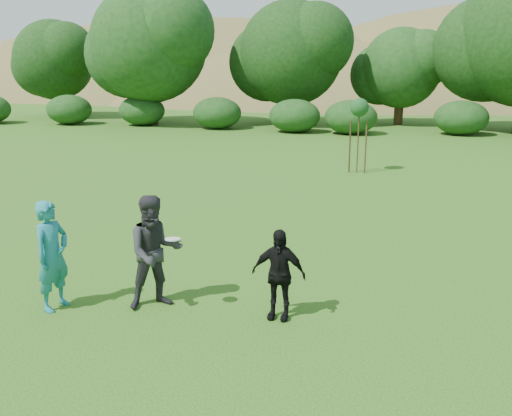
{
  "coord_description": "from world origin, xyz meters",
  "views": [
    {
      "loc": [
        2.86,
        -8.7,
        4.24
      ],
      "look_at": [
        0.0,
        3.0,
        1.1
      ],
      "focal_mm": 40.0,
      "sensor_mm": 36.0,
      "label": 1
    }
  ],
  "objects": [
    {
      "name": "frisbee",
      "position": [
        -0.64,
        -0.22,
        1.34
      ],
      "size": [
        0.27,
        0.27,
        0.06
      ],
      "color": "white",
      "rests_on": "ground"
    },
    {
      "name": "player_grey",
      "position": [
        -1.07,
        -0.01,
        1.01
      ],
      "size": [
        1.24,
        1.19,
        2.01
      ],
      "primitive_type": "imported",
      "rotation": [
        0.0,
        0.0,
        0.62
      ],
      "color": "#29292C",
      "rests_on": "ground"
    },
    {
      "name": "ground",
      "position": [
        0.0,
        0.0,
        0.0
      ],
      "size": [
        120.0,
        120.0,
        0.0
      ],
      "primitive_type": "plane",
      "color": "#19470C",
      "rests_on": "ground"
    },
    {
      "name": "player_black",
      "position": [
        1.11,
        0.03,
        0.78
      ],
      "size": [
        0.93,
        0.42,
        1.56
      ],
      "primitive_type": "imported",
      "rotation": [
        0.0,
        0.0,
        -0.05
      ],
      "color": "black",
      "rests_on": "ground"
    },
    {
      "name": "hillside",
      "position": [
        -0.56,
        68.45,
        -11.97
      ],
      "size": [
        150.0,
        72.0,
        52.0
      ],
      "color": "olive",
      "rests_on": "ground"
    },
    {
      "name": "sapling",
      "position": [
        1.5,
        13.31,
        2.42
      ],
      "size": [
        0.7,
        0.7,
        2.85
      ],
      "color": "#3E2F18",
      "rests_on": "ground"
    },
    {
      "name": "player_teal",
      "position": [
        -2.76,
        -0.51,
        0.97
      ],
      "size": [
        0.59,
        0.78,
        1.94
      ],
      "primitive_type": "imported",
      "rotation": [
        0.0,
        0.0,
        1.38
      ],
      "color": "#1C767F",
      "rests_on": "ground"
    },
    {
      "name": "tree_row",
      "position": [
        3.23,
        28.68,
        4.87
      ],
      "size": [
        53.92,
        10.38,
        9.62
      ],
      "color": "#3A2616",
      "rests_on": "ground"
    }
  ]
}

